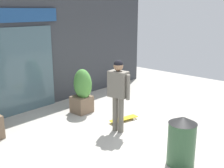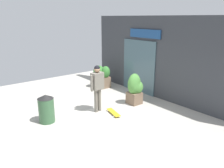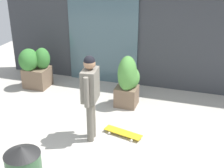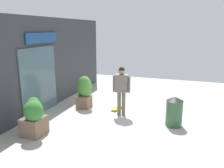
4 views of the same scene
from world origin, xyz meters
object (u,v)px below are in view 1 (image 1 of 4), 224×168
Objects in this scene: skateboarder at (118,88)px; skateboard at (124,119)px; planter_box_right at (82,89)px; trash_bin at (182,141)px.

skateboarder reaches higher than skateboard.
trash_bin is at bearing -100.53° from planter_box_right.
skateboard is at bearing -78.79° from planter_box_right.
skateboard is 0.87× the size of trash_bin.
trash_bin is at bearing -99.08° from skateboard.
skateboarder is 1.93m from trash_bin.
skateboarder is 1.64m from planter_box_right.
skateboarder reaches higher than trash_bin.
skateboard is (0.56, 0.28, -0.99)m from skateboarder.
planter_box_right is at bearing 114.93° from skateboard.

